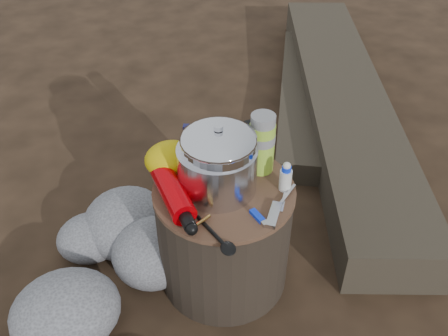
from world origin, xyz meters
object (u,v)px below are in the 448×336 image
object	(u,v)px
log_main	(343,103)
thermos	(262,143)
stump	(224,235)
fuel_bottle	(172,191)
camping_pot	(219,160)
travel_mug	(252,143)

from	to	relation	value
log_main	thermos	bearing A→B (deg)	-117.29
stump	log_main	world-z (taller)	stump
stump	fuel_bottle	distance (m)	0.28
stump	camping_pot	xyz separation A→B (m)	(-0.01, 0.01, 0.31)
thermos	travel_mug	world-z (taller)	thermos
fuel_bottle	camping_pot	bearing A→B (deg)	-0.01
fuel_bottle	stump	bearing A→B (deg)	-4.78
log_main	camping_pot	distance (m)	1.22
stump	travel_mug	xyz separation A→B (m)	(0.13, 0.12, 0.26)
stump	camping_pot	world-z (taller)	camping_pot
camping_pot	thermos	distance (m)	0.16
camping_pot	travel_mug	size ratio (longest dim) A/B	1.81
fuel_bottle	thermos	bearing A→B (deg)	6.39
stump	travel_mug	world-z (taller)	travel_mug
fuel_bottle	thermos	xyz separation A→B (m)	(0.30, 0.06, 0.06)
stump	camping_pot	size ratio (longest dim) A/B	2.01
log_main	thermos	world-z (taller)	thermos
thermos	fuel_bottle	bearing A→B (deg)	-168.15
thermos	travel_mug	size ratio (longest dim) A/B	1.66
stump	fuel_bottle	bearing A→B (deg)	-179.31
stump	travel_mug	distance (m)	0.32
stump	thermos	bearing A→B (deg)	23.41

